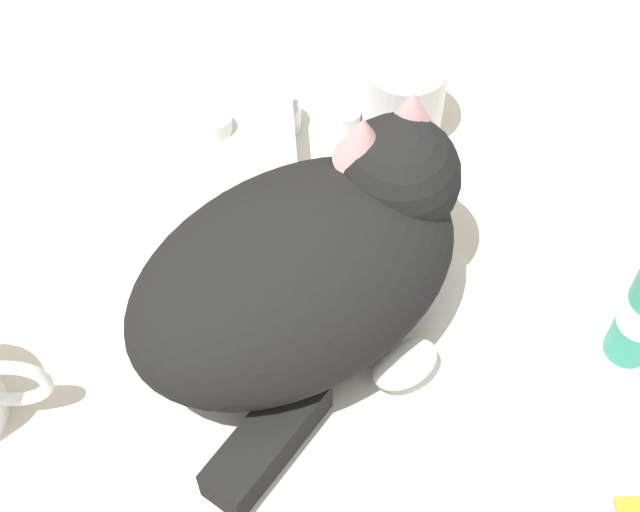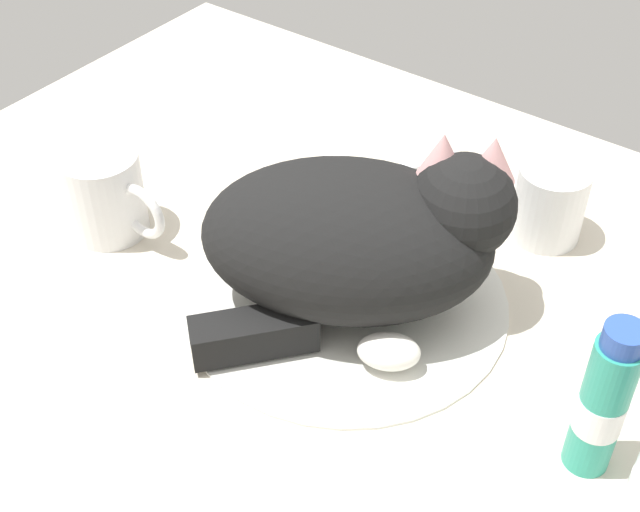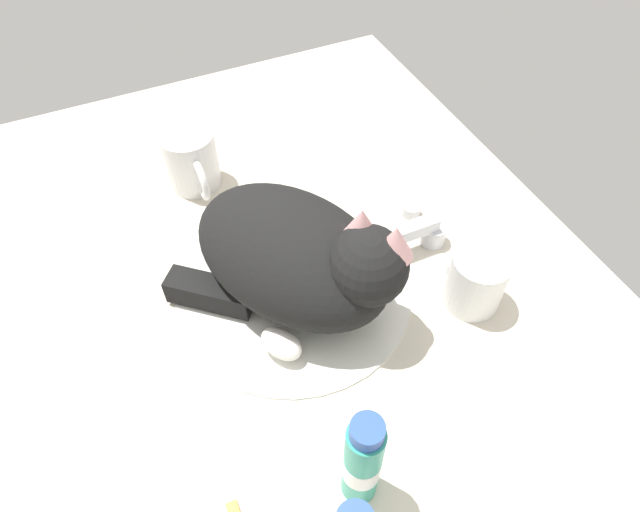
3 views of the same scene
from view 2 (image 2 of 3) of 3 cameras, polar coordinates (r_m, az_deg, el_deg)
The scene contains 7 objects.
ground_plane at distance 85.91cm, azimuth 1.62°, elevation -3.64°, with size 110.00×82.50×3.00cm, color beige.
sink_basin at distance 84.65cm, azimuth 1.64°, elevation -2.76°, with size 31.34×31.34×0.63cm, color silver.
faucet at distance 96.69cm, azimuth 8.48°, elevation 4.73°, with size 14.79×11.40×5.14cm.
cat at distance 79.35cm, azimuth 2.77°, elevation 1.25°, with size 31.82×29.90×17.18cm.
coffee_mug at distance 92.77cm, azimuth -13.71°, elevation 3.93°, with size 12.46×8.16×9.28cm.
rinse_cup at distance 92.85cm, azimuth 14.69°, elevation 3.36°, with size 7.30×7.30×8.23cm.
toothpaste_bottle at distance 70.41cm, azimuth 17.89°, elevation -9.10°, with size 3.77×3.77×15.07cm.
Camera 2 is at (34.17, -50.64, 58.91)cm, focal length 49.26 mm.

